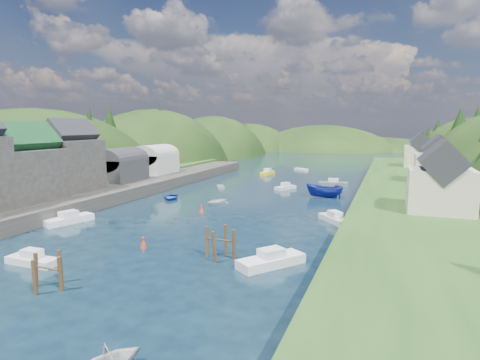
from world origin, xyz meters
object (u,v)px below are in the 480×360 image
at_px(piling_cluster_near, 48,275).
at_px(piling_cluster_far, 220,246).
at_px(channel_buoy_far, 201,208).
at_px(channel_buoy_near, 143,243).

distance_m(piling_cluster_near, piling_cluster_far, 14.66).
relative_size(piling_cluster_near, piling_cluster_far, 0.93).
distance_m(piling_cluster_far, channel_buoy_far, 20.36).
bearing_deg(piling_cluster_far, piling_cluster_near, -130.51).
relative_size(piling_cluster_near, channel_buoy_far, 2.97).
xyz_separation_m(channel_buoy_near, channel_buoy_far, (-1.80, 17.15, 0.00)).
relative_size(piling_cluster_near, channel_buoy_near, 2.97).
distance_m(channel_buoy_near, channel_buoy_far, 17.25).
xyz_separation_m(piling_cluster_far, channel_buoy_far, (-10.50, 17.43, -0.71)).
bearing_deg(piling_cluster_near, piling_cluster_far, 49.49).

